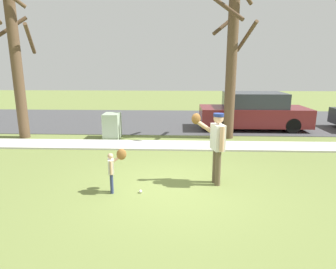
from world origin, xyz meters
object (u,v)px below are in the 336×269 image
person_child (115,165)px  street_tree_far (16,58)px  baseball (140,191)px  person_adult (216,141)px  street_tree_near (232,57)px  parked_suv_maroon (253,112)px  utility_cabinet (112,126)px

person_child → street_tree_far: (-4.73, 4.90, 2.43)m
baseball → street_tree_far: bearing=136.9°
person_adult → baseball: size_ratio=23.28×
baseball → street_tree_near: size_ratio=0.01×
parked_suv_maroon → person_child: bearing=-124.5°
person_adult → street_tree_far: street_tree_far is taller
street_tree_far → baseball: bearing=-43.1°
person_adult → street_tree_near: 5.18m
baseball → parked_suv_maroon: 8.12m
baseball → parked_suv_maroon: parked_suv_maroon is taller
baseball → parked_suv_maroon: (4.16, 6.94, 0.75)m
street_tree_near → street_tree_far: (-8.09, -0.29, -0.06)m
utility_cabinet → street_tree_far: bearing=-179.4°
person_adult → street_tree_near: (1.07, 4.64, 2.05)m
person_adult → baseball: (-1.71, -0.61, -1.04)m
person_adult → utility_cabinet: (-3.50, 4.39, -0.58)m
street_tree_near → baseball: bearing=-118.0°
person_child → parked_suv_maroon: size_ratio=0.21×
street_tree_far → person_adult: bearing=-31.8°
person_child → parked_suv_maroon: (4.73, 6.88, 0.15)m
street_tree_far → parked_suv_maroon: (9.46, 1.98, -2.27)m
person_child → street_tree_near: bearing=43.0°
person_adult → person_child: (-2.29, -0.55, -0.44)m
person_child → street_tree_far: 7.23m
street_tree_near → street_tree_far: size_ratio=1.02×
baseball → street_tree_near: 6.70m
baseball → person_child: bearing=173.9°
street_tree_near → person_child: bearing=-123.0°
utility_cabinet → street_tree_far: 4.36m
street_tree_far → street_tree_near: bearing=2.0°
person_adult → street_tree_far: (-7.02, 4.35, 1.99)m
person_child → baseball: size_ratio=13.14×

